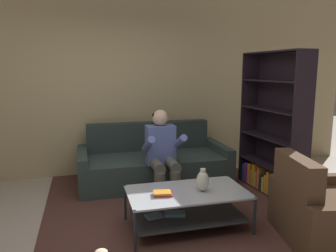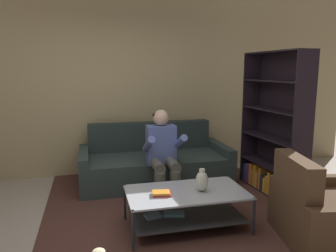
{
  "view_description": "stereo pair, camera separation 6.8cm",
  "coord_description": "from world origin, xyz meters",
  "px_view_note": "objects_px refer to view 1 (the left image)",
  "views": [
    {
      "loc": [
        -0.48,
        -2.81,
        1.66
      ],
      "look_at": [
        0.49,
        0.85,
        1.01
      ],
      "focal_mm": 35.0,
      "sensor_mm": 36.0,
      "label": 1
    },
    {
      "loc": [
        -0.41,
        -2.83,
        1.66
      ],
      "look_at": [
        0.49,
        0.85,
        1.01
      ],
      "focal_mm": 35.0,
      "sensor_mm": 36.0,
      "label": 2
    }
  ],
  "objects_px": {
    "person_seated_center": "(162,150)",
    "bookshelf": "(272,140)",
    "armchair": "(324,214)",
    "book_stack": "(163,193)",
    "coffee_table": "(186,203)",
    "couch": "(153,164)",
    "vase": "(203,181)"
  },
  "relations": [
    {
      "from": "couch",
      "to": "armchair",
      "type": "distance_m",
      "value": 2.46
    },
    {
      "from": "vase",
      "to": "armchair",
      "type": "relative_size",
      "value": 0.22
    },
    {
      "from": "coffee_table",
      "to": "bookshelf",
      "type": "xyz_separation_m",
      "value": [
        1.47,
        0.75,
        0.45
      ]
    },
    {
      "from": "couch",
      "to": "coffee_table",
      "type": "distance_m",
      "value": 1.52
    },
    {
      "from": "vase",
      "to": "book_stack",
      "type": "bearing_deg",
      "value": 179.97
    },
    {
      "from": "book_stack",
      "to": "couch",
      "type": "bearing_deg",
      "value": 81.31
    },
    {
      "from": "person_seated_center",
      "to": "bookshelf",
      "type": "height_order",
      "value": "bookshelf"
    },
    {
      "from": "person_seated_center",
      "to": "armchair",
      "type": "distance_m",
      "value": 2.01
    },
    {
      "from": "vase",
      "to": "coffee_table",
      "type": "bearing_deg",
      "value": 166.68
    },
    {
      "from": "vase",
      "to": "bookshelf",
      "type": "relative_size",
      "value": 0.13
    },
    {
      "from": "vase",
      "to": "bookshelf",
      "type": "bearing_deg",
      "value": 31.09
    },
    {
      "from": "person_seated_center",
      "to": "vase",
      "type": "height_order",
      "value": "person_seated_center"
    },
    {
      "from": "bookshelf",
      "to": "armchair",
      "type": "relative_size",
      "value": 1.74
    },
    {
      "from": "coffee_table",
      "to": "bookshelf",
      "type": "distance_m",
      "value": 1.71
    },
    {
      "from": "bookshelf",
      "to": "armchair",
      "type": "distance_m",
      "value": 1.45
    },
    {
      "from": "coffee_table",
      "to": "person_seated_center",
      "type": "bearing_deg",
      "value": 91.56
    },
    {
      "from": "armchair",
      "to": "bookshelf",
      "type": "bearing_deg",
      "value": 78.72
    },
    {
      "from": "vase",
      "to": "book_stack",
      "type": "xyz_separation_m",
      "value": [
        -0.43,
        0.0,
        -0.1
      ]
    },
    {
      "from": "couch",
      "to": "book_stack",
      "type": "distance_m",
      "value": 1.58
    },
    {
      "from": "book_stack",
      "to": "bookshelf",
      "type": "bearing_deg",
      "value": 24.39
    },
    {
      "from": "person_seated_center",
      "to": "armchair",
      "type": "bearing_deg",
      "value": -51.78
    },
    {
      "from": "couch",
      "to": "bookshelf",
      "type": "relative_size",
      "value": 1.14
    },
    {
      "from": "vase",
      "to": "bookshelf",
      "type": "height_order",
      "value": "bookshelf"
    },
    {
      "from": "coffee_table",
      "to": "vase",
      "type": "xyz_separation_m",
      "value": [
        0.17,
        -0.04,
        0.25
      ]
    },
    {
      "from": "coffee_table",
      "to": "vase",
      "type": "bearing_deg",
      "value": -13.32
    },
    {
      "from": "bookshelf",
      "to": "armchair",
      "type": "xyz_separation_m",
      "value": [
        -0.27,
        -1.36,
        -0.44
      ]
    },
    {
      "from": "bookshelf",
      "to": "vase",
      "type": "bearing_deg",
      "value": -148.91
    },
    {
      "from": "coffee_table",
      "to": "armchair",
      "type": "distance_m",
      "value": 1.35
    },
    {
      "from": "coffee_table",
      "to": "armchair",
      "type": "xyz_separation_m",
      "value": [
        1.2,
        -0.61,
        0.01
      ]
    },
    {
      "from": "book_stack",
      "to": "bookshelf",
      "type": "relative_size",
      "value": 0.11
    },
    {
      "from": "couch",
      "to": "person_seated_center",
      "type": "relative_size",
      "value": 1.9
    },
    {
      "from": "person_seated_center",
      "to": "armchair",
      "type": "xyz_separation_m",
      "value": [
        1.22,
        -1.56,
        -0.34
      ]
    }
  ]
}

